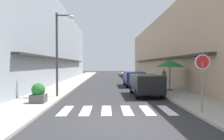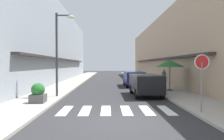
% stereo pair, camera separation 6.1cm
% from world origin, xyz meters
% --- Properties ---
extents(ground_plane, '(99.58, 99.58, 0.00)m').
position_xyz_m(ground_plane, '(0.00, 18.11, 0.00)').
color(ground_plane, '#2B2B2D').
extents(sidewalk_left, '(2.65, 63.37, 0.12)m').
position_xyz_m(sidewalk_left, '(-4.57, 18.11, 0.06)').
color(sidewalk_left, '#9E998E').
rests_on(sidewalk_left, ground_plane).
extents(sidewalk_right, '(2.65, 63.37, 0.12)m').
position_xyz_m(sidewalk_right, '(4.57, 18.11, 0.06)').
color(sidewalk_right, '#9E998E').
rests_on(sidewalk_right, ground_plane).
extents(building_row_left, '(5.50, 42.74, 9.41)m').
position_xyz_m(building_row_left, '(-8.39, 19.37, 4.70)').
color(building_row_left, '#939EA8').
rests_on(building_row_left, ground_plane).
extents(building_row_right, '(5.50, 42.74, 8.02)m').
position_xyz_m(building_row_right, '(8.39, 19.37, 4.01)').
color(building_row_right, tan).
rests_on(building_row_right, ground_plane).
extents(crosswalk, '(5.20, 2.20, 0.01)m').
position_xyz_m(crosswalk, '(-0.00, 2.11, 0.01)').
color(crosswalk, silver).
rests_on(crosswalk, ground_plane).
extents(parked_car_near, '(1.84, 4.08, 1.47)m').
position_xyz_m(parked_car_near, '(2.20, 6.71, 0.92)').
color(parked_car_near, black).
rests_on(parked_car_near, ground_plane).
extents(parked_car_mid, '(1.82, 4.35, 1.47)m').
position_xyz_m(parked_car_mid, '(2.20, 13.34, 0.92)').
color(parked_car_mid, navy).
rests_on(parked_car_mid, ground_plane).
extents(round_street_sign, '(0.65, 0.07, 2.46)m').
position_xyz_m(round_street_sign, '(3.61, 1.15, 2.00)').
color(round_street_sign, slate).
rests_on(round_street_sign, sidewalk_right).
extents(street_lamp, '(1.19, 0.28, 5.33)m').
position_xyz_m(street_lamp, '(-3.47, 5.96, 3.38)').
color(street_lamp, '#38383D').
rests_on(street_lamp, sidewalk_left).
extents(cafe_umbrella, '(2.29, 2.29, 2.40)m').
position_xyz_m(cafe_umbrella, '(4.53, 8.97, 2.24)').
color(cafe_umbrella, '#262626').
rests_on(cafe_umbrella, sidewalk_right).
extents(planter_corner, '(0.76, 0.76, 1.05)m').
position_xyz_m(planter_corner, '(-4.11, 3.61, 0.62)').
color(planter_corner, '#4C4C4C').
rests_on(planter_corner, sidewalk_left).
extents(pedestrian_walking_near, '(0.34, 0.34, 1.63)m').
position_xyz_m(pedestrian_walking_near, '(4.18, 9.44, 0.97)').
color(pedestrian_walking_near, '#282B33').
rests_on(pedestrian_walking_near, sidewalk_right).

